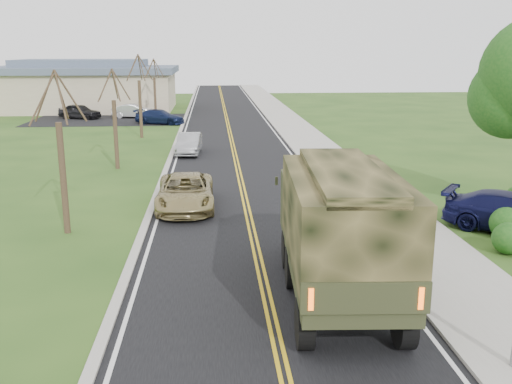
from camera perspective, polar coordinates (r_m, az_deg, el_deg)
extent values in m
plane|color=#264517|center=(13.09, 2.66, -17.07)|extent=(160.00, 160.00, 0.00)
cube|color=black|center=(51.58, -2.78, 6.54)|extent=(8.00, 120.00, 0.01)
cube|color=#9E998E|center=(51.85, 1.84, 6.65)|extent=(0.30, 120.00, 0.12)
cube|color=#9E998E|center=(52.07, 3.77, 6.65)|extent=(3.20, 120.00, 0.10)
cube|color=#9E998E|center=(51.62, -7.42, 6.50)|extent=(0.30, 120.00, 0.10)
sphere|color=#164714|center=(24.61, 24.13, 8.64)|extent=(3.24, 3.24, 3.24)
cylinder|color=#38281C|center=(22.33, -18.72, 1.26)|extent=(0.24, 0.24, 4.20)
cylinder|color=#38281C|center=(21.90, -18.04, 9.11)|extent=(1.01, 0.33, 1.90)
cylinder|color=#38281C|center=(22.49, -18.85, 8.96)|extent=(0.13, 1.29, 1.74)
cylinder|color=#38281C|center=(22.19, -20.39, 8.97)|extent=(0.98, 0.43, 1.90)
cylinder|color=#38281C|center=(21.54, -20.66, 8.62)|extent=(0.79, 1.05, 1.77)
cylinder|color=#38281C|center=(21.43, -18.92, 8.94)|extent=(0.58, 0.90, 1.90)
cylinder|color=#38281C|center=(33.92, -13.85, 5.57)|extent=(0.24, 0.24, 3.96)
cylinder|color=#38281C|center=(33.68, -13.34, 10.43)|extent=(0.96, 0.32, 1.79)
cylinder|color=#38281C|center=(34.20, -13.92, 10.32)|extent=(0.12, 1.22, 1.65)
cylinder|color=#38281C|center=(33.87, -14.83, 10.36)|extent=(0.93, 0.41, 1.79)
cylinder|color=#38281C|center=(33.26, -14.89, 10.17)|extent=(0.75, 0.99, 1.67)
cylinder|color=#38281C|center=(33.21, -13.81, 10.35)|extent=(0.55, 0.85, 1.80)
cylinder|color=#38281C|center=(45.68, -11.48, 8.10)|extent=(0.24, 0.24, 4.44)
cylinder|color=#38281C|center=(45.55, -11.02, 12.14)|extent=(1.07, 0.35, 2.00)
cylinder|color=#38281C|center=(46.12, -11.53, 12.04)|extent=(0.13, 1.36, 1.84)
cylinder|color=#38281C|center=(45.72, -12.27, 12.09)|extent=(1.03, 0.46, 2.00)
cylinder|color=#38281C|center=(45.03, -12.28, 11.96)|extent=(0.83, 1.10, 1.87)
cylinder|color=#38281C|center=(45.01, -11.38, 12.11)|extent=(0.61, 0.95, 2.01)
cylinder|color=#38281C|center=(57.58, -10.05, 9.17)|extent=(0.24, 0.24, 4.08)
cylinder|color=#38281C|center=(57.49, -9.70, 12.12)|extent=(0.99, 0.33, 1.84)
cylinder|color=#38281C|center=(58.01, -10.09, 12.04)|extent=(0.13, 1.25, 1.69)
cylinder|color=#38281C|center=(57.63, -10.61, 12.08)|extent=(0.95, 0.42, 1.85)
cylinder|color=#38281C|center=(56.99, -10.61, 11.99)|extent=(0.77, 1.02, 1.72)
cylinder|color=#38281C|center=(56.99, -9.95, 12.09)|extent=(0.57, 0.88, 1.85)
cube|color=tan|center=(68.83, -16.84, 9.61)|extent=(20.00, 12.00, 4.20)
cube|color=#475466|center=(68.71, -16.98, 11.61)|extent=(21.00, 13.00, 0.70)
cube|color=#475466|center=(68.69, -17.03, 12.19)|extent=(14.00, 8.00, 0.90)
cube|color=black|center=(58.15, -12.93, 7.07)|extent=(18.00, 10.00, 0.02)
cylinder|color=black|center=(13.57, 4.90, -12.99)|extent=(0.45, 1.23, 1.21)
cylinder|color=black|center=(13.99, 14.59, -12.55)|extent=(0.45, 1.23, 1.21)
cylinder|color=black|center=(16.77, 3.67, -7.51)|extent=(0.45, 1.23, 1.21)
cylinder|color=black|center=(17.11, 11.47, -7.33)|extent=(0.45, 1.23, 1.21)
cylinder|color=black|center=(18.21, 3.27, -5.73)|extent=(0.45, 1.23, 1.21)
cylinder|color=black|center=(18.52, 10.46, -5.60)|extent=(0.45, 1.23, 1.21)
cube|color=#2E331B|center=(16.10, 8.02, -6.47)|extent=(3.08, 7.85, 0.39)
cube|color=#2E331B|center=(18.46, 6.78, -0.69)|extent=(2.76, 2.24, 1.54)
cube|color=black|center=(19.36, 6.41, 0.68)|extent=(2.42, 0.23, 0.77)
cube|color=#2E331B|center=(15.14, 8.60, -6.74)|extent=(3.09, 5.98, 0.17)
cube|color=black|center=(14.77, 8.77, -2.54)|extent=(3.09, 5.98, 2.20)
cube|color=black|center=(14.48, 8.94, 1.84)|extent=(2.10, 5.93, 0.28)
cube|color=#2E331B|center=(12.39, 10.89, -10.32)|extent=(2.76, 0.29, 0.72)
cube|color=#FF590C|center=(12.15, 5.52, -10.63)|extent=(0.11, 0.05, 0.50)
cube|color=#FF590C|center=(12.62, 16.18, -10.18)|extent=(0.11, 0.05, 0.50)
imported|color=#998A56|center=(25.00, -7.07, -0.01)|extent=(2.50, 5.28, 1.46)
imported|color=#9D9EA1|center=(38.14, -6.71, 4.81)|extent=(1.70, 4.22, 1.36)
imported|color=black|center=(60.07, -17.22, 7.71)|extent=(4.64, 3.32, 1.47)
imported|color=silver|center=(59.44, -12.14, 7.92)|extent=(4.39, 2.04, 1.39)
imported|color=#10193B|center=(54.06, -9.59, 7.42)|extent=(4.96, 3.23, 1.34)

